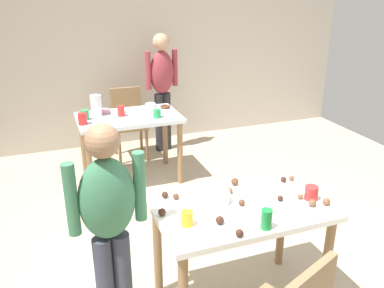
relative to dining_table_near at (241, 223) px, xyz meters
The scene contains 36 objects.
ground_plane 0.66m from the dining_table_near, 89.22° to the left, with size 6.40×6.40×0.00m, color tan.
wall_back 3.46m from the dining_table_near, 89.95° to the left, with size 6.40×0.10×2.60m, color #BCB2A3.
dining_table_near is the anchor object (origin of this frame).
dining_table_far 2.17m from the dining_table_near, 97.06° to the left, with size 1.08×0.68×0.75m.
chair_far_table 2.86m from the dining_table_near, 92.72° to the left, with size 0.41×0.41×0.87m.
person_girl_near 0.85m from the dining_table_near, behind, with size 0.45×0.22×1.39m.
person_adult_far 2.92m from the dining_table_near, 83.52° to the left, with size 0.45×0.26×1.52m.
mixing_bowl 0.24m from the dining_table_near, 138.47° to the left, with size 0.20×0.20×0.07m, color white.
soda_can 0.32m from the dining_table_near, 86.64° to the right, with size 0.07×0.07×0.12m, color #198438.
fork_near 0.35m from the dining_table_near, 15.48° to the left, with size 0.17×0.02×0.01m, color silver.
cup_near_0 0.44m from the dining_table_near, 169.01° to the right, with size 0.07×0.07×0.09m, color yellow.
cup_near_1 0.50m from the dining_table_near, ahead, with size 0.09×0.09×0.09m, color red.
cake_ball_0 0.36m from the dining_table_near, 119.64° to the right, with size 0.05×0.05×0.05m, color #3D2319.
cake_ball_1 0.23m from the dining_table_near, 88.15° to the left, with size 0.04×0.04×0.04m, color brown.
cake_ball_2 0.14m from the dining_table_near, 94.43° to the left, with size 0.04×0.04×0.04m, color brown.
cake_ball_3 0.46m from the dining_table_near, 19.78° to the right, with size 0.05×0.05×0.05m, color brown.
cake_ball_4 0.34m from the dining_table_near, 73.08° to the left, with size 0.05×0.05×0.05m, color brown.
cake_ball_5 0.50m from the dining_table_near, 26.11° to the left, with size 0.04×0.04×0.04m, color #3D2319.
cake_ball_6 0.30m from the dining_table_near, ahead, with size 0.04×0.04×0.04m, color #3D2319.
cake_ball_7 0.43m from the dining_table_near, ahead, with size 0.04×0.04×0.04m, color brown.
cake_ball_8 0.46m from the dining_table_near, 146.54° to the left, with size 0.04×0.04×0.04m, color brown.
cake_ball_9 0.29m from the dining_table_near, 148.26° to the right, with size 0.05×0.05×0.05m, color #3D2319.
cake_ball_10 0.56m from the dining_table_near, 23.13° to the left, with size 0.04×0.04×0.04m, color brown.
cake_ball_11 0.56m from the dining_table_near, 17.95° to the right, with size 0.05×0.05×0.05m, color brown.
cake_ball_12 0.22m from the dining_table_near, 52.78° to the right, with size 0.04×0.04×0.04m, color brown.
cake_ball_13 0.53m from the dining_table_near, behind, with size 0.05×0.05×0.05m, color #3D2319.
cake_ball_14 0.53m from the dining_table_near, 146.46° to the left, with size 0.04×0.04×0.04m, color #3D2319.
pitcher_far 2.36m from the dining_table_near, 104.45° to the left, with size 0.12×0.12×0.23m, color white.
cup_far_0 2.21m from the dining_table_near, 98.95° to the left, with size 0.07×0.07×0.11m, color red.
cup_far_1 2.17m from the dining_table_near, 110.53° to the left, with size 0.09×0.09×0.12m, color red.
cup_far_2 2.30m from the dining_table_near, 108.24° to the left, with size 0.08×0.08×0.10m, color green.
cup_far_3 1.99m from the dining_table_near, 89.81° to the left, with size 0.08×0.08×0.09m, color green.
donut_far_0 2.44m from the dining_table_near, 88.76° to the left, with size 0.13×0.13×0.04m, color white.
donut_far_1 2.42m from the dining_table_near, 101.69° to the left, with size 0.13×0.13×0.04m, color pink.
donut_far_2 2.31m from the dining_table_near, 85.35° to the left, with size 0.11×0.11×0.03m, color brown.
donut_far_3 2.32m from the dining_table_near, 98.17° to the left, with size 0.13×0.13×0.04m, color white.
Camera 1 is at (-1.09, -2.21, 2.06)m, focal length 38.17 mm.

